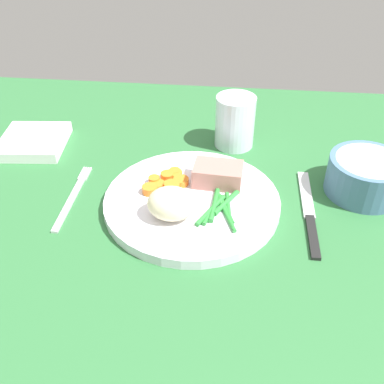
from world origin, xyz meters
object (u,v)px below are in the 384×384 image
water_glass (235,125)px  fork (72,197)px  meat_portion (218,174)px  salad_bowl (366,174)px  knife (309,213)px  dinner_plate (192,201)px  napkin (34,141)px

water_glass → fork: bearing=-141.9°
fork → water_glass: (24.74, 19.37, 3.95)cm
meat_portion → salad_bowl: (23.20, 2.28, 0.19)cm
water_glass → salad_bowl: size_ratio=0.78×
salad_bowl → knife: bearing=-143.1°
fork → water_glass: size_ratio=1.75×
dinner_plate → fork: 18.97cm
salad_bowl → water_glass: bearing=149.1°
dinner_plate → fork: (-18.96, -0.26, -0.60)cm
dinner_plate → meat_portion: (3.63, 4.24, 2.40)cm
knife → salad_bowl: size_ratio=1.69×
meat_portion → salad_bowl: salad_bowl is taller
knife → salad_bowl: 11.75cm
napkin → dinner_plate: bearing=-25.0°
dinner_plate → water_glass: (5.78, 19.11, 3.35)cm
dinner_plate → salad_bowl: bearing=13.6°
fork → water_glass: water_glass is taller
salad_bowl → napkin: (-57.91, 7.98, -2.41)cm
meat_portion → napkin: size_ratio=0.63×
dinner_plate → napkin: 34.30cm
fork → knife: 36.75cm
dinner_plate → meat_portion: 6.07cm
knife → napkin: napkin is taller
water_glass → napkin: water_glass is taller
meat_portion → fork: size_ratio=0.46×
fork → meat_portion: bearing=13.6°
knife → salad_bowl: (9.04, 6.80, 3.18)cm
water_glass → napkin: size_ratio=0.79×
meat_portion → napkin: (-34.71, 10.26, -2.23)cm
napkin → salad_bowl: bearing=-7.9°
fork → knife: (36.75, -0.03, -0.00)cm
meat_portion → dinner_plate: bearing=-130.6°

